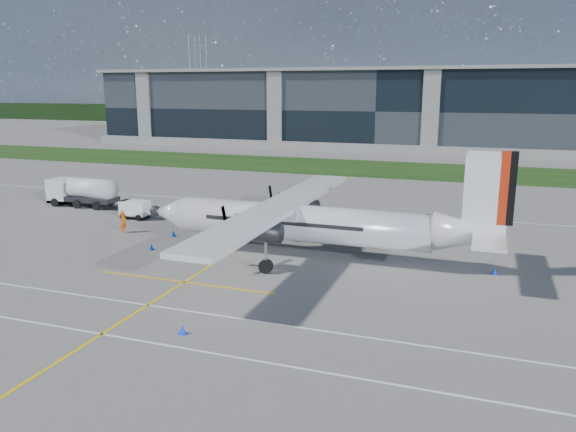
{
  "coord_description": "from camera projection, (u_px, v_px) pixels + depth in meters",
  "views": [
    {
      "loc": [
        20.16,
        -34.95,
        11.78
      ],
      "look_at": [
        7.0,
        2.0,
        2.81
      ],
      "focal_mm": 35.0,
      "sensor_mm": 36.0,
      "label": 1
    }
  ],
  "objects": [
    {
      "name": "ground",
      "position": [
        332.0,
        175.0,
        78.05
      ],
      "size": [
        400.0,
        400.0,
        0.0
      ],
      "primitive_type": "plane",
      "color": "slate",
      "rests_on": "ground"
    },
    {
      "name": "grass_strip",
      "position": [
        346.0,
        167.0,
        85.39
      ],
      "size": [
        400.0,
        18.0,
        0.04
      ],
      "primitive_type": "cube",
      "color": "#14360E",
      "rests_on": "ground"
    },
    {
      "name": "terminal_building",
      "position": [
        385.0,
        110.0,
        113.11
      ],
      "size": [
        120.0,
        20.0,
        15.0
      ],
      "primitive_type": "cube",
      "color": "black",
      "rests_on": "ground"
    },
    {
      "name": "tree_line",
      "position": [
        419.0,
        118.0,
        169.21
      ],
      "size": [
        400.0,
        6.0,
        6.0
      ],
      "primitive_type": "cube",
      "color": "black",
      "rests_on": "ground"
    },
    {
      "name": "pylon_west",
      "position": [
        198.0,
        79.0,
        201.88
      ],
      "size": [
        9.0,
        4.6,
        30.0
      ],
      "primitive_type": null,
      "color": "gray",
      "rests_on": "ground"
    },
    {
      "name": "yellow_taxiway_centerline",
      "position": [
        276.0,
        225.0,
        49.52
      ],
      "size": [
        0.2,
        70.0,
        0.01
      ],
      "primitive_type": "cube",
      "color": "yellow",
      "rests_on": "ground"
    },
    {
      "name": "white_lane_line",
      "position": [
        53.0,
        326.0,
        28.46
      ],
      "size": [
        90.0,
        0.15,
        0.01
      ],
      "primitive_type": "cube",
      "color": "white",
      "rests_on": "ground"
    },
    {
      "name": "turboprop_aircraft",
      "position": [
        313.0,
        203.0,
        38.83
      ],
      "size": [
        25.9,
        26.86,
        8.06
      ],
      "primitive_type": null,
      "color": "silver",
      "rests_on": "ground"
    },
    {
      "name": "fuel_tanker_truck",
      "position": [
        78.0,
        192.0,
        57.08
      ],
      "size": [
        7.76,
        2.52,
        2.91
      ],
      "primitive_type": null,
      "color": "silver",
      "rests_on": "ground"
    },
    {
      "name": "baggage_tug",
      "position": [
        135.0,
        210.0,
        51.73
      ],
      "size": [
        2.75,
        1.65,
        1.65
      ],
      "primitive_type": null,
      "color": "silver",
      "rests_on": "ground"
    },
    {
      "name": "ground_crew_person",
      "position": [
        123.0,
        220.0,
        46.62
      ],
      "size": [
        0.75,
        0.95,
        2.13
      ],
      "primitive_type": "imported",
      "rotation": [
        0.0,
        0.0,
        1.73
      ],
      "color": "#F25907",
      "rests_on": "ground"
    },
    {
      "name": "safety_cone_nose_stbd",
      "position": [
        173.0,
        233.0,
        45.58
      ],
      "size": [
        0.36,
        0.36,
        0.5
      ],
      "primitive_type": "cone",
      "color": "#0D38E2",
      "rests_on": "ground"
    },
    {
      "name": "safety_cone_portwing",
      "position": [
        182.0,
        329.0,
        27.46
      ],
      "size": [
        0.36,
        0.36,
        0.5
      ],
      "primitive_type": "cone",
      "color": "#0D38E2",
      "rests_on": "ground"
    },
    {
      "name": "safety_cone_nose_port",
      "position": [
        151.0,
        247.0,
        41.77
      ],
      "size": [
        0.36,
        0.36,
        0.5
      ],
      "primitive_type": "cone",
      "color": "#0D38E2",
      "rests_on": "ground"
    },
    {
      "name": "safety_cone_stbdwing",
      "position": [
        322.0,
        214.0,
        52.7
      ],
      "size": [
        0.36,
        0.36,
        0.5
      ],
      "primitive_type": "cone",
      "color": "#0D38E2",
      "rests_on": "ground"
    },
    {
      "name": "safety_cone_tail",
      "position": [
        494.0,
        271.0,
        36.23
      ],
      "size": [
        0.36,
        0.36,
        0.5
      ],
      "primitive_type": "cone",
      "color": "#0D38E2",
      "rests_on": "ground"
    }
  ]
}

